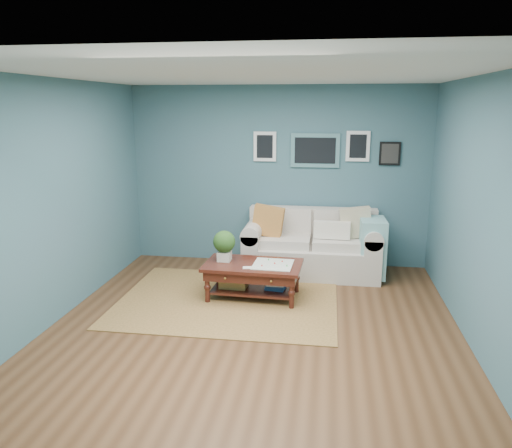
# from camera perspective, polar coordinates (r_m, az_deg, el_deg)

# --- Properties ---
(room_shell) EXTENTS (5.00, 5.02, 2.70)m
(room_shell) POSITION_cam_1_polar(r_m,az_deg,el_deg) (5.22, -0.09, 1.92)
(room_shell) COLOR brown
(room_shell) RESTS_ON ground
(area_rug) EXTENTS (2.71, 2.17, 0.01)m
(area_rug) POSITION_cam_1_polar(r_m,az_deg,el_deg) (6.38, -3.20, -8.66)
(area_rug) COLOR brown
(area_rug) RESTS_ON ground
(loveseat) EXTENTS (1.99, 0.90, 1.02)m
(loveseat) POSITION_cam_1_polar(r_m,az_deg,el_deg) (7.30, 7.06, -2.46)
(loveseat) COLOR beige
(loveseat) RESTS_ON ground
(coffee_table) EXTENTS (1.24, 0.76, 0.85)m
(coffee_table) POSITION_cam_1_polar(r_m,az_deg,el_deg) (6.35, -0.90, -5.16)
(coffee_table) COLOR #35140D
(coffee_table) RESTS_ON ground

